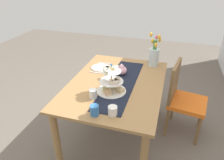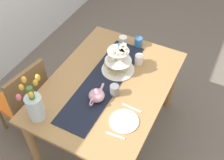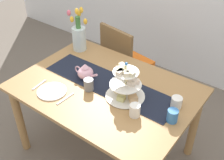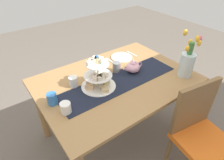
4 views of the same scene
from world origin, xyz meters
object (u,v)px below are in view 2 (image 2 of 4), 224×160
object	(u,v)px
chair_left	(24,98)
dinner_plate_left	(124,121)
mug_grey	(114,90)
fork_left	(116,136)
dining_table	(108,92)
knife_left	(132,108)
tiered_cake_stand	(118,61)
mug_white_text	(139,59)
tulip_vase	(34,105)
teapot	(97,95)
mug_orange	(138,42)
cream_jug	(123,41)

from	to	relation	value
chair_left	dinner_plate_left	world-z (taller)	chair_left
mug_grey	fork_left	bearing A→B (deg)	-152.10
dining_table	knife_left	size ratio (longest dim) A/B	8.24
tiered_cake_stand	mug_grey	size ratio (longest dim) A/B	3.20
knife_left	mug_white_text	distance (m)	0.54
knife_left	mug_white_text	bearing A→B (deg)	17.32
tiered_cake_stand	knife_left	world-z (taller)	tiered_cake_stand
fork_left	mug_white_text	world-z (taller)	mug_white_text
chair_left	dinner_plate_left	distance (m)	1.05
tulip_vase	dinner_plate_left	distance (m)	0.69
teapot	mug_grey	bearing A→B (deg)	-39.82
tulip_vase	dining_table	bearing A→B (deg)	-30.30
dinner_plate_left	mug_white_text	distance (m)	0.68
dinner_plate_left	fork_left	distance (m)	0.15
mug_white_text	mug_orange	bearing A→B (deg)	24.46
tiered_cake_stand	fork_left	world-z (taller)	tiered_cake_stand
dining_table	fork_left	xyz separation A→B (m)	(-0.44, -0.29, 0.11)
teapot	dinner_plate_left	bearing A→B (deg)	-107.86
chair_left	mug_white_text	bearing A→B (deg)	-51.55
dining_table	mug_white_text	bearing A→B (deg)	-20.04
chair_left	fork_left	world-z (taller)	chair_left
dining_table	mug_white_text	xyz separation A→B (m)	(0.36, -0.13, 0.16)
teapot	fork_left	distance (m)	0.38
mug_grey	mug_orange	xyz separation A→B (m)	(0.68, 0.08, -0.00)
mug_white_text	knife_left	bearing A→B (deg)	-162.68
mug_grey	dinner_plate_left	bearing A→B (deg)	-138.44
dinner_plate_left	mug_white_text	world-z (taller)	mug_white_text
dinner_plate_left	fork_left	world-z (taller)	dinner_plate_left
dinner_plate_left	cream_jug	bearing A→B (deg)	25.98
tulip_vase	cream_jug	distance (m)	1.13
tulip_vase	mug_white_text	bearing A→B (deg)	-26.49
chair_left	tulip_vase	world-z (taller)	tulip_vase
teapot	fork_left	world-z (taller)	teapot
teapot	mug_white_text	distance (m)	0.58
chair_left	mug_white_text	size ratio (longest dim) A/B	9.58
chair_left	mug_orange	xyz separation A→B (m)	(0.92, -0.75, 0.29)
teapot	mug_white_text	world-z (taller)	teapot
tiered_cake_stand	knife_left	xyz separation A→B (m)	(-0.35, -0.30, -0.10)
chair_left	mug_grey	world-z (taller)	chair_left
cream_jug	mug_orange	bearing A→B (deg)	-73.85
fork_left	tulip_vase	bearing A→B (deg)	100.70
mug_grey	chair_left	bearing A→B (deg)	106.07
cream_jug	mug_grey	xyz separation A→B (m)	(-0.63, -0.22, 0.01)
mug_grey	mug_white_text	distance (m)	0.44
dining_table	fork_left	world-z (taller)	fork_left
dining_table	mug_white_text	size ratio (longest dim) A/B	14.75
mug_grey	mug_white_text	world-z (taller)	mug_grey
teapot	tulip_vase	distance (m)	0.49
dining_table	mug_white_text	distance (m)	0.41
cream_jug	fork_left	bearing A→B (deg)	-157.40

